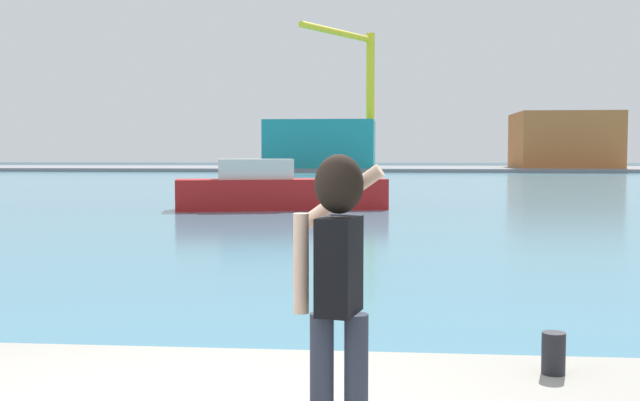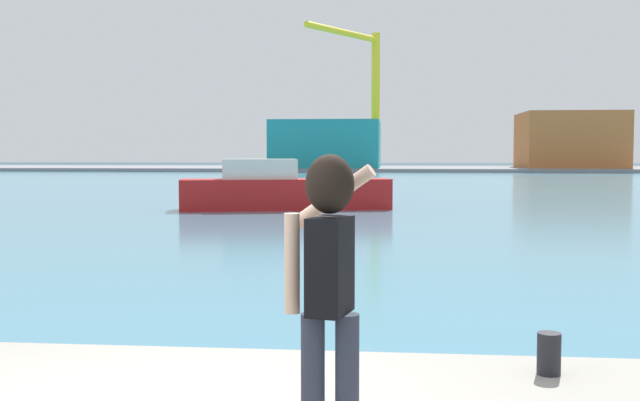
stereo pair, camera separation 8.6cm
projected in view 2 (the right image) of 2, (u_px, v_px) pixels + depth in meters
name	position (u px, v px, depth m)	size (l,w,h in m)	color
ground_plane	(375.00, 185.00, 54.53)	(220.00, 220.00, 0.00)	#334751
harbor_water	(376.00, 183.00, 56.52)	(140.00, 100.00, 0.02)	teal
far_shore_dock	(385.00, 169.00, 96.22)	(140.00, 20.00, 0.42)	gray
person_photographer	(329.00, 271.00, 4.39)	(0.53, 0.57, 1.74)	#2D3342
harbor_bollard	(549.00, 354.00, 6.01)	(0.19, 0.19, 0.33)	black
boat_moored	(282.00, 191.00, 30.75)	(8.60, 3.78, 2.04)	#B21919
warehouse_left	(327.00, 144.00, 92.72)	(12.87, 10.97, 5.67)	teal
warehouse_right	(570.00, 140.00, 92.79)	(11.58, 11.77, 6.68)	#B26633
port_crane	(366.00, 81.00, 89.04)	(7.68, 12.64, 15.96)	yellow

